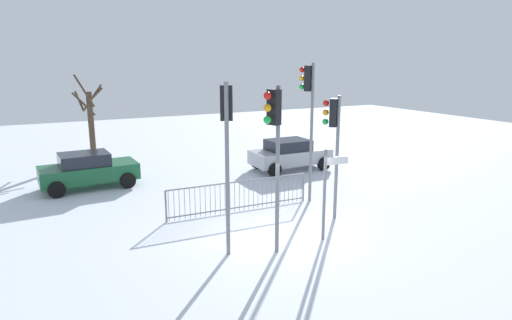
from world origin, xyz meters
name	(u,v)px	position (x,y,z in m)	size (l,w,h in m)	color
ground_plane	(275,236)	(0.00, 0.00, 0.00)	(60.00, 60.00, 0.00)	silver
traffic_light_foreground_left	(274,133)	(-0.67, -1.05, 3.33)	(0.55, 0.37, 4.54)	slate
traffic_light_mid_right	(333,129)	(2.40, 0.53, 2.99)	(0.47, 0.47, 4.07)	slate
traffic_light_mid_left	(227,130)	(-1.72, -0.42, 3.39)	(0.39, 0.54, 4.63)	slate
traffic_light_foreground_right	(309,102)	(2.74, 2.49, 3.71)	(0.44, 0.50, 5.08)	slate
direction_sign_post	(327,189)	(1.18, -0.88, 1.52)	(0.79, 0.12, 2.69)	slate
pedestrian_guard_railing	(239,195)	(0.00, 2.56, 0.55)	(5.26, 0.21, 1.07)	slate
car_silver_trailing	(290,154)	(4.68, 6.90, 0.77)	(3.81, 1.93, 1.47)	#B2B5BA
car_green_mid	(88,170)	(-4.35, 7.99, 0.77)	(3.88, 2.08, 1.47)	#195933
bare_tree_left	(90,120)	(-3.45, 13.79, 2.10)	(1.61, 1.62, 4.47)	#473828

